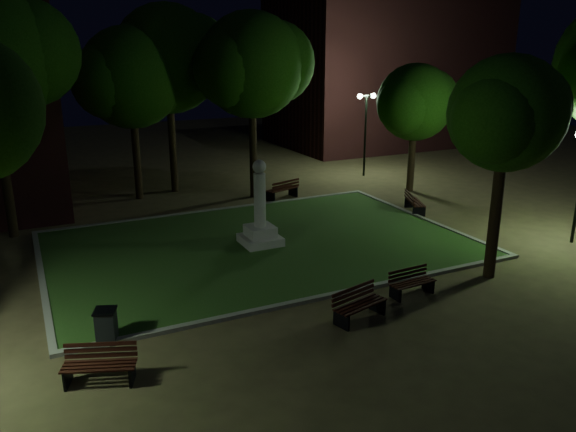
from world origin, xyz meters
name	(u,v)px	position (x,y,z in m)	size (l,w,h in m)	color
ground	(283,263)	(0.00, 0.00, 0.00)	(80.00, 80.00, 0.00)	brown
lawn	(260,245)	(0.00, 2.00, 0.04)	(15.00, 10.00, 0.08)	#2B4F1C
lawn_kerb	(260,244)	(0.00, 2.00, 0.06)	(15.40, 10.40, 0.12)	slate
monument	(260,221)	(0.00, 2.00, 0.96)	(1.40, 1.40, 3.20)	#A19A93
building_far	(385,63)	(18.00, 20.00, 6.00)	(16.00, 10.00, 12.00)	#4D1F1F
tree_north_wl	(133,78)	(-2.56, 10.90, 5.79)	(5.78, 4.72, 8.16)	black
tree_north_er	(254,65)	(2.67, 8.82, 6.35)	(6.09, 4.97, 8.84)	black
tree_ne	(417,102)	(10.37, 6.35, 4.53)	(4.68, 3.82, 6.44)	black
tree_se	(509,114)	(5.62, -3.97, 5.25)	(4.31, 3.52, 7.02)	black
tree_far_north	(170,59)	(-0.58, 11.60, 6.60)	(6.47, 5.28, 9.24)	black
lamppost_ne	(366,119)	(10.11, 10.43, 3.25)	(1.18, 0.28, 4.68)	black
bench_near_left	(358,305)	(0.08, -4.63, 0.42)	(1.72, 0.95, 0.90)	black
bench_near_right	(411,283)	(2.38, -3.97, 0.38)	(1.48, 0.59, 0.80)	black
bench_west_near	(100,365)	(-6.72, -4.70, 0.41)	(1.69, 1.08, 0.88)	black
bench_right_side	(414,203)	(8.00, 3.13, 0.42)	(1.15, 1.73, 0.90)	black
bench_far_side	(283,190)	(3.65, 7.74, 0.45)	(1.85, 1.11, 0.96)	black
trash_bin	(106,326)	(-6.31, -2.95, 0.46)	(0.68, 0.68, 0.91)	black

